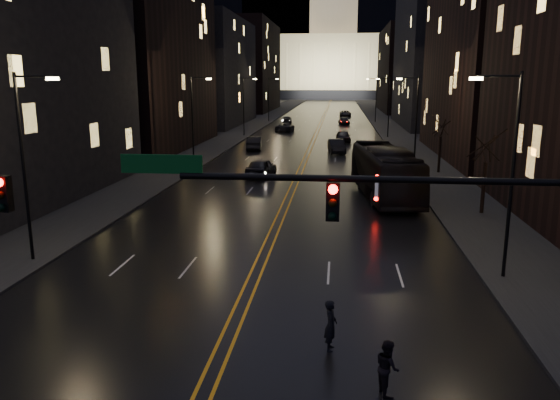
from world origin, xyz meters
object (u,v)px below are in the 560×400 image
(bus, at_px, (385,172))
(pedestrian_a, at_px, (331,325))
(oncoming_car_b, at_px, (254,143))
(receding_car_a, at_px, (337,146))
(pedestrian_b, at_px, (387,367))
(traffic_signal, at_px, (427,223))
(oncoming_car_a, at_px, (261,167))

(bus, height_order, pedestrian_a, bus)
(oncoming_car_b, relative_size, receding_car_a, 1.01)
(pedestrian_b, bearing_deg, traffic_signal, -131.04)
(pedestrian_b, bearing_deg, bus, -20.41)
(traffic_signal, distance_m, pedestrian_b, 4.39)
(receding_car_a, relative_size, pedestrian_b, 3.12)
(traffic_signal, relative_size, bus, 1.29)
(bus, relative_size, receding_car_a, 2.68)
(oncoming_car_b, height_order, receding_car_a, oncoming_car_b)
(receding_car_a, bearing_deg, bus, -88.11)
(pedestrian_a, bearing_deg, bus, -4.34)
(traffic_signal, bearing_deg, oncoming_car_a, 104.86)
(traffic_signal, height_order, bus, traffic_signal)
(oncoming_car_b, bearing_deg, pedestrian_a, 95.40)
(bus, bearing_deg, pedestrian_b, -100.86)
(traffic_signal, relative_size, pedestrian_b, 10.75)
(receding_car_a, bearing_deg, oncoming_car_a, -118.44)
(receding_car_a, distance_m, pedestrian_b, 51.34)
(pedestrian_b, bearing_deg, oncoming_car_a, -2.37)
(traffic_signal, relative_size, receding_car_a, 3.45)
(bus, relative_size, oncoming_car_a, 2.70)
(oncoming_car_a, bearing_deg, bus, 151.41)
(receding_car_a, bearing_deg, pedestrian_a, -96.62)
(oncoming_car_b, bearing_deg, bus, 111.65)
(oncoming_car_a, height_order, pedestrian_a, pedestrian_a)
(traffic_signal, xyz_separation_m, pedestrian_a, (-2.41, 2.73, -4.24))
(bus, bearing_deg, oncoming_car_b, 111.14)
(oncoming_car_a, xyz_separation_m, pedestrian_a, (6.82, -32.04, 0.01))
(receding_car_a, bearing_deg, oncoming_car_b, 161.33)
(traffic_signal, bearing_deg, oncoming_car_b, 103.37)
(oncoming_car_a, relative_size, pedestrian_a, 2.90)
(traffic_signal, distance_m, oncoming_car_a, 36.23)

